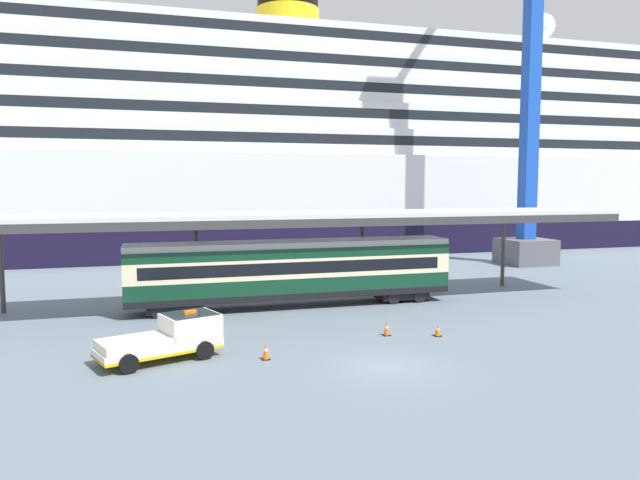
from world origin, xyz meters
name	(u,v)px	position (x,y,z in m)	size (l,w,h in m)	color
ground_plane	(388,367)	(0.00, 0.00, 0.00)	(400.00, 400.00, 0.00)	slate
cruise_ship	(177,153)	(-5.80, 49.80, 11.25)	(176.86, 28.58, 34.12)	black
platform_canopy	(291,216)	(-0.89, 13.46, 5.60)	(44.98, 5.53, 5.82)	silver
train_carriage	(293,270)	(-0.89, 13.06, 2.30)	(20.05, 2.81, 4.11)	black
service_truck	(170,336)	(-8.66, 3.77, 0.99)	(5.58, 3.66, 2.02)	silver
traffic_cone_near	(438,330)	(4.35, 3.94, 0.30)	(0.36, 0.36, 0.61)	black
traffic_cone_mid	(387,328)	(1.94, 4.77, 0.36)	(0.36, 0.36, 0.73)	black
traffic_cone_far	(266,351)	(-4.70, 2.44, 0.36)	(0.36, 0.36, 0.74)	black
dockside_crane	(536,71)	(25.60, 25.93, 18.06)	(14.76, 4.40, 55.70)	#595960
quay_bollard	(164,330)	(-8.85, 7.06, 0.52)	(0.48, 0.48, 0.96)	black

